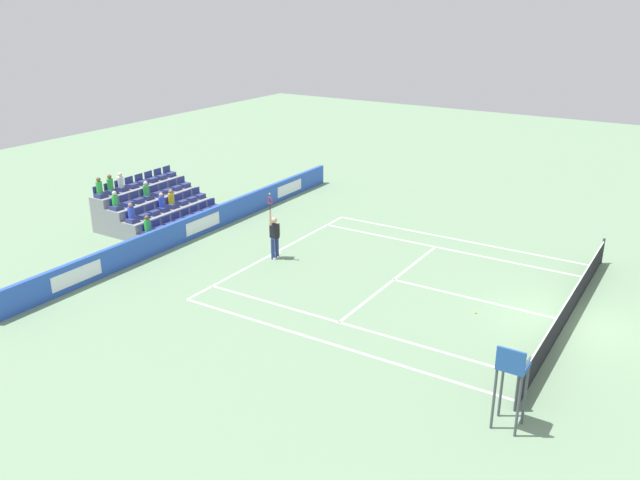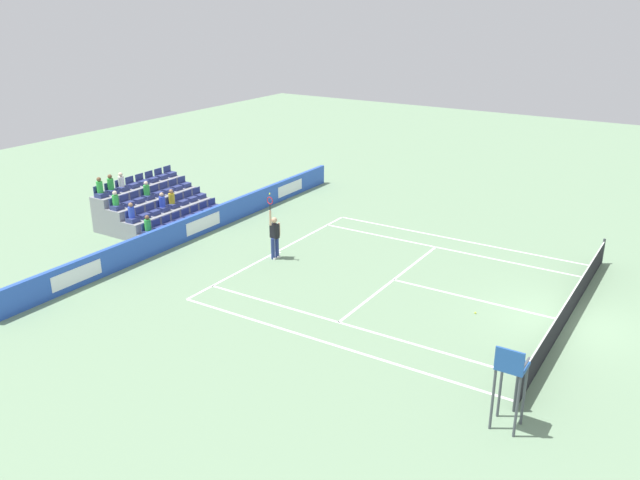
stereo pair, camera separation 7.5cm
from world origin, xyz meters
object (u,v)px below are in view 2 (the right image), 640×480
tennis_net (569,308)px  tennis_player (275,236)px  loose_tennis_ball (475,313)px  umpire_chair (510,375)px

tennis_net → tennis_player: 11.56m
tennis_player → loose_tennis_ball: tennis_player is taller
loose_tennis_ball → umpire_chair: bearing=26.0°
tennis_net → umpire_chair: 6.84m
tennis_net → umpire_chair: umpire_chair is taller
tennis_net → loose_tennis_ball: tennis_net is taller
umpire_chair → loose_tennis_ball: bearing=-154.0°
tennis_net → loose_tennis_ball: size_ratio=176.03×
umpire_chair → loose_tennis_ball: umpire_chair is taller
umpire_chair → loose_tennis_ball: (-5.67, -2.77, -1.49)m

